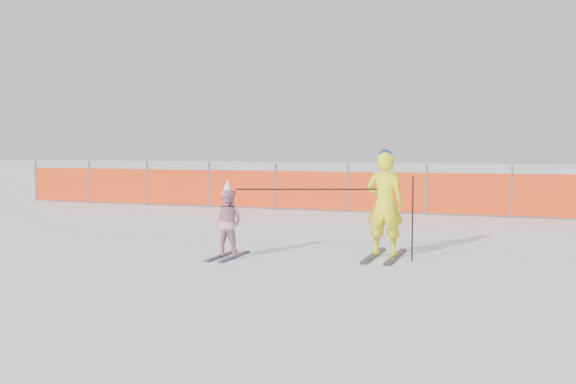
# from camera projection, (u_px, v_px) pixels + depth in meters

# --- Properties ---
(ground) EXTENTS (120.00, 120.00, 0.00)m
(ground) POSITION_uv_depth(u_px,v_px,m) (276.00, 263.00, 9.34)
(ground) COLOR white
(ground) RESTS_ON ground
(adult) EXTENTS (0.59, 1.44, 1.65)m
(adult) POSITION_uv_depth(u_px,v_px,m) (385.00, 204.00, 9.73)
(adult) COLOR black
(adult) RESTS_ON ground
(child) EXTENTS (0.51, 1.03, 1.20)m
(child) POSITION_uv_depth(u_px,v_px,m) (228.00, 222.00, 9.77)
(child) COLOR black
(child) RESTS_ON ground
(ski_poles) EXTENTS (2.61, 0.73, 1.26)m
(ski_poles) POSITION_uv_depth(u_px,v_px,m) (345.00, 200.00, 9.61)
(ski_poles) COLOR black
(ski_poles) RESTS_ON ground
(safety_fence) EXTENTS (16.72, 0.06, 1.25)m
(safety_fence) POSITION_uv_depth(u_px,v_px,m) (287.00, 189.00, 17.14)
(safety_fence) COLOR #595960
(safety_fence) RESTS_ON ground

